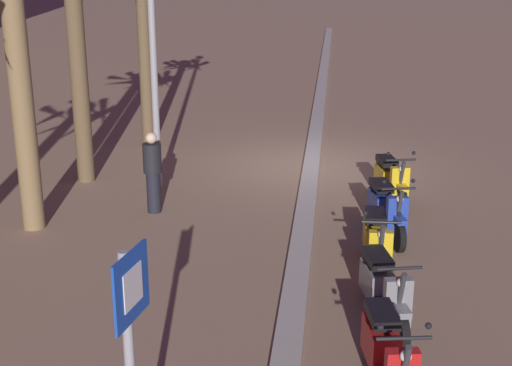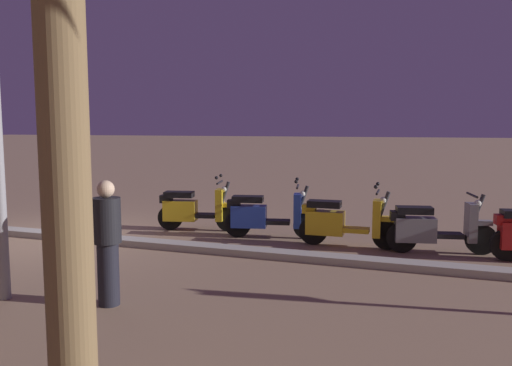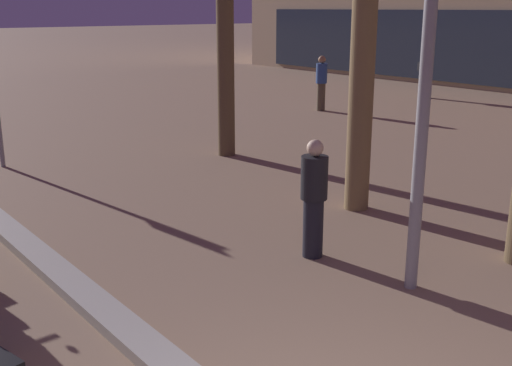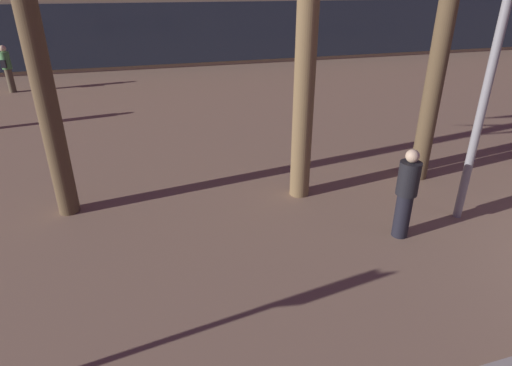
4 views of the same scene
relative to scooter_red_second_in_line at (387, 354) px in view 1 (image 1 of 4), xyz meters
name	(u,v)px [view 1 (image 1 of 4)]	position (x,y,z in m)	size (l,w,h in m)	color
ground_plane	(307,167)	(8.65, 1.23, -0.45)	(200.00, 200.00, 0.00)	#93755B
curb_strip	(312,164)	(8.65, 1.13, -0.39)	(60.00, 0.36, 0.12)	#ADA89E
scooter_red_second_in_line	(387,354)	(0.00, 0.00, 0.00)	(1.84, 0.64, 1.17)	black
scooter_grey_mid_centre	(383,289)	(1.65, -0.06, -0.01)	(1.82, 0.71, 1.04)	black
scooter_yellow_mid_rear	(376,242)	(3.22, -0.04, 0.00)	(1.85, 0.56, 1.17)	black
scooter_blue_mid_front	(385,208)	(4.77, -0.28, -0.01)	(1.85, 0.71, 1.17)	black
scooter_yellow_far_back	(390,180)	(6.41, -0.47, -0.01)	(1.75, 0.69, 1.17)	black
crossing_sign	(131,351)	(-1.94, 2.27, 1.05)	(0.60, 0.16, 2.40)	#939399
pedestrian_strolling_near_curb	(153,171)	(5.36, 3.96, 0.35)	(0.34, 0.34, 1.53)	black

